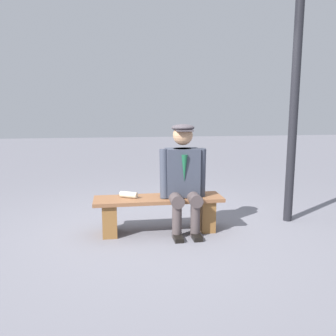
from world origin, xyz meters
TOP-DOWN VIEW (x-y plane):
  - ground_plane at (0.00, 0.00)m, footprint 30.00×30.00m
  - bench at (0.00, 0.00)m, footprint 1.53×0.42m
  - seated_man at (-0.29, 0.05)m, footprint 0.56×0.55m
  - rolled_magazine at (0.35, -0.03)m, footprint 0.22×0.16m
  - lamp_post at (-1.75, -0.15)m, footprint 0.26×0.26m

SIDE VIEW (x-z plane):
  - ground_plane at x=0.00m, z-range 0.00..0.00m
  - bench at x=0.00m, z-range 0.06..0.48m
  - rolled_magazine at x=0.35m, z-range 0.42..0.50m
  - seated_man at x=-0.29m, z-range 0.05..1.34m
  - lamp_post at x=-1.75m, z-range 0.39..3.59m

